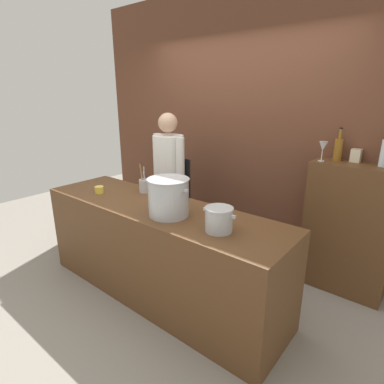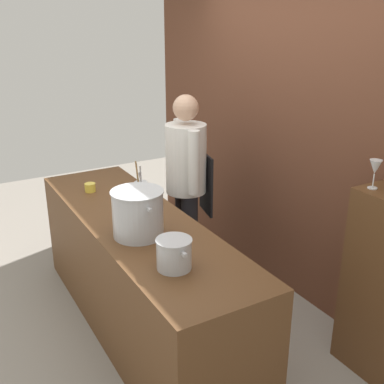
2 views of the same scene
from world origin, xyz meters
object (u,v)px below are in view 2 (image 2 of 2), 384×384
object	(u,v)px
chef	(187,177)
stockpot_large	(138,213)
butter_jar	(90,187)
wine_glass_wide	(375,168)
stockpot_small	(174,254)
utensil_crock	(141,189)

from	to	relation	value
chef	stockpot_large	bearing A→B (deg)	145.62
butter_jar	chef	bearing A→B (deg)	71.72
stockpot_large	wine_glass_wide	bearing A→B (deg)	56.96
stockpot_small	butter_jar	xyz separation A→B (m)	(-1.44, -0.01, -0.06)
chef	wine_glass_wide	world-z (taller)	chef
butter_jar	utensil_crock	bearing A→B (deg)	42.71
chef	wine_glass_wide	bearing A→B (deg)	-149.57
stockpot_small	wine_glass_wide	distance (m)	1.32
stockpot_large	utensil_crock	distance (m)	0.69
butter_jar	stockpot_large	bearing A→B (deg)	0.64
butter_jar	wine_glass_wide	size ratio (longest dim) A/B	0.48
utensil_crock	butter_jar	size ratio (longest dim) A/B	3.38
utensil_crock	stockpot_small	bearing A→B (deg)	-14.81
stockpot_small	butter_jar	distance (m)	1.44
wine_glass_wide	butter_jar	bearing A→B (deg)	-144.68
stockpot_large	chef	bearing A→B (deg)	132.81
stockpot_small	wine_glass_wide	size ratio (longest dim) A/B	1.50
stockpot_large	butter_jar	xyz separation A→B (m)	(-0.95, -0.01, -0.12)
butter_jar	wine_glass_wide	world-z (taller)	wine_glass_wide
stockpot_small	stockpot_large	bearing A→B (deg)	-179.81
utensil_crock	chef	bearing A→B (deg)	99.93
stockpot_small	butter_jar	world-z (taller)	stockpot_small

